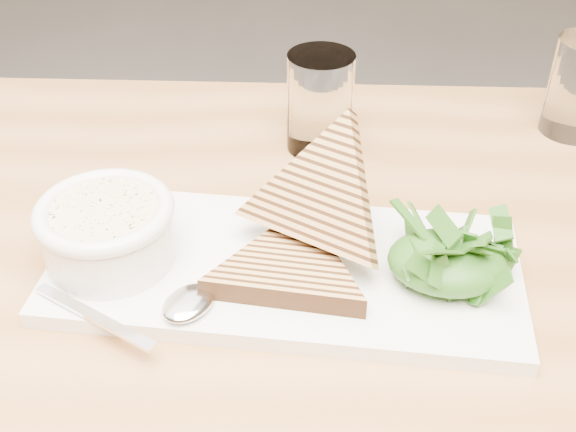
# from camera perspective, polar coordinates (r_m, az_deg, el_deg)

# --- Properties ---
(table_top) EXTENTS (1.22, 0.87, 0.04)m
(table_top) POSITION_cam_1_polar(r_m,az_deg,el_deg) (0.64, 8.00, -7.20)
(table_top) COLOR #B27845
(table_top) RESTS_ON ground
(table_leg_bl) EXTENTS (0.06, 0.06, 0.71)m
(table_leg_bl) POSITION_cam_1_polar(r_m,az_deg,el_deg) (1.25, -18.69, -6.31)
(table_leg_bl) COLOR #B27845
(table_leg_bl) RESTS_ON ground
(platter) EXTENTS (0.41, 0.18, 0.02)m
(platter) POSITION_cam_1_polar(r_m,az_deg,el_deg) (0.63, -0.22, -4.16)
(platter) COLOR white
(platter) RESTS_ON table_top
(soup_bowl) EXTENTS (0.11, 0.11, 0.04)m
(soup_bowl) POSITION_cam_1_polar(r_m,az_deg,el_deg) (0.63, -13.97, -1.71)
(soup_bowl) COLOR white
(soup_bowl) RESTS_ON platter
(soup) EXTENTS (0.09, 0.09, 0.01)m
(soup) POSITION_cam_1_polar(r_m,az_deg,el_deg) (0.62, -14.33, 0.23)
(soup) COLOR beige
(soup) RESTS_ON soup_bowl
(bowl_rim) EXTENTS (0.12, 0.12, 0.01)m
(bowl_rim) POSITION_cam_1_polar(r_m,az_deg,el_deg) (0.62, -14.36, 0.38)
(bowl_rim) COLOR white
(bowl_rim) RESTS_ON soup_bowl
(sandwich_flat) EXTENTS (0.17, 0.17, 0.02)m
(sandwich_flat) POSITION_cam_1_polar(r_m,az_deg,el_deg) (0.60, 0.12, -4.11)
(sandwich_flat) COLOR tan
(sandwich_flat) RESTS_ON platter
(sandwich_lean) EXTENTS (0.21, 0.22, 0.18)m
(sandwich_lean) POSITION_cam_1_polar(r_m,az_deg,el_deg) (0.61, 2.56, 1.44)
(sandwich_lean) COLOR tan
(sandwich_lean) RESTS_ON sandwich_flat
(salad_base) EXTENTS (0.10, 0.08, 0.04)m
(salad_base) POSITION_cam_1_polar(r_m,az_deg,el_deg) (0.61, 12.46, -3.59)
(salad_base) COLOR #19450F
(salad_base) RESTS_ON platter
(arugula_pile) EXTENTS (0.11, 0.10, 0.05)m
(arugula_pile) POSITION_cam_1_polar(r_m,az_deg,el_deg) (0.61, 12.56, -3.01)
(arugula_pile) COLOR #366B20
(arugula_pile) RESTS_ON platter
(spoon_bowl) EXTENTS (0.05, 0.06, 0.01)m
(spoon_bowl) POSITION_cam_1_polar(r_m,az_deg,el_deg) (0.58, -7.90, -6.82)
(spoon_bowl) COLOR silver
(spoon_bowl) RESTS_ON platter
(spoon_handle) EXTENTS (0.11, 0.06, 0.00)m
(spoon_handle) POSITION_cam_1_polar(r_m,az_deg,el_deg) (0.59, -15.09, -7.64)
(spoon_handle) COLOR silver
(spoon_handle) RESTS_ON platter
(glass_near) EXTENTS (0.07, 0.07, 0.11)m
(glass_near) POSITION_cam_1_polar(r_m,az_deg,el_deg) (0.78, 2.55, 8.94)
(glass_near) COLOR white
(glass_near) RESTS_ON table_top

